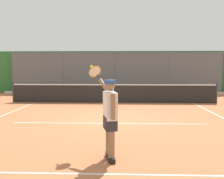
# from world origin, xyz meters

# --- Properties ---
(ground_plane) EXTENTS (60.00, 60.00, 0.00)m
(ground_plane) POSITION_xyz_m (0.00, 0.00, 0.00)
(ground_plane) COLOR #B76B42
(court_line_markings) EXTENTS (8.26, 8.83, 0.01)m
(court_line_markings) POSITION_xyz_m (0.00, 1.32, 0.00)
(court_line_markings) COLOR white
(court_line_markings) RESTS_ON ground
(fence_backdrop) EXTENTS (17.66, 1.37, 2.96)m
(fence_backdrop) POSITION_xyz_m (0.00, -9.18, 1.47)
(fence_backdrop) COLOR #565B60
(fence_backdrop) RESTS_ON ground
(tennis_net) EXTENTS (10.62, 0.09, 1.07)m
(tennis_net) POSITION_xyz_m (0.00, -3.87, 0.49)
(tennis_net) COLOR #2D2D2D
(tennis_net) RESTS_ON ground
(tennis_player) EXTENTS (0.71, 1.26, 1.90)m
(tennis_player) POSITION_xyz_m (-0.17, 4.22, 0.93)
(tennis_player) COLOR black
(tennis_player) RESTS_ON ground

